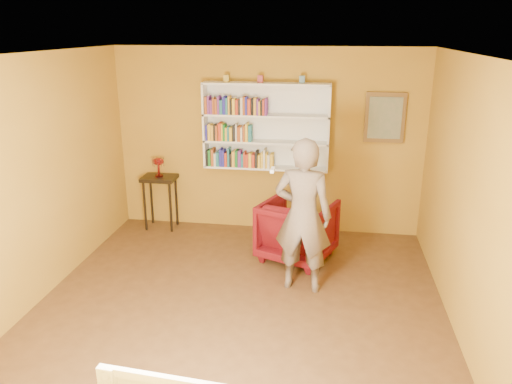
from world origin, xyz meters
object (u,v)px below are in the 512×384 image
bookshelf (267,126)px  ruby_lustre (158,163)px  armchair (297,230)px  person (303,216)px  console_table (160,185)px

bookshelf → ruby_lustre: 1.70m
ruby_lustre → armchair: size_ratio=0.32×
ruby_lustre → armchair: (2.14, -0.77, -0.62)m
armchair → person: size_ratio=0.49×
bookshelf → person: bookshelf is taller
person → console_table: bearing=-27.8°
ruby_lustre → armchair: ruby_lustre is taller
bookshelf → console_table: bookshelf is taller
console_table → person: bearing=-34.9°
ruby_lustre → armchair: 2.36m
armchair → person: (0.11, -0.80, 0.50)m
bookshelf → armchair: 1.60m
console_table → ruby_lustre: (-0.00, 0.00, 0.35)m
person → ruby_lustre: bearing=-27.8°
console_table → armchair: bearing=-19.7°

